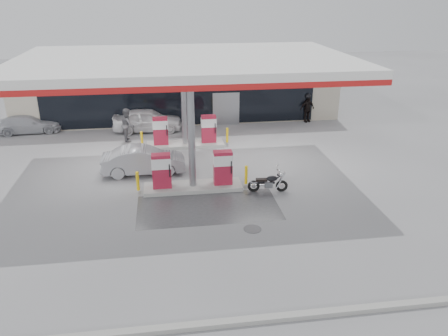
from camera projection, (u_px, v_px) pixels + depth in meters
The scene contains 15 objects.
ground at pixel (197, 208), 18.46m from camera, with size 90.00×90.00×0.00m, color gray.
wet_patch at pixel (208, 208), 18.52m from camera, with size 6.00×3.00×0.00m, color #4C4C4F.
drain_cover at pixel (252, 229), 16.89m from camera, with size 0.70×0.70×0.01m, color #38383A.
kerb at pixel (218, 324), 12.03m from camera, with size 28.00×0.25×0.15m, color gray.
store_building at pixel (178, 85), 32.27m from camera, with size 22.00×8.22×4.00m.
canopy at pixel (185, 63), 21.01m from camera, with size 16.00×10.02×5.51m.
pump_island_near at pixel (193, 175), 20.02m from camera, with size 5.14×1.30×1.78m.
pump_island_far at pixel (185, 134), 25.50m from camera, with size 5.14×1.30×1.78m.
parked_motorcycle at pixel (268, 183), 19.84m from camera, with size 1.85×0.71×0.95m.
sedan_white at pixel (147, 120), 28.12m from camera, with size 1.77×4.41×1.50m, color white.
attendant at pixel (128, 125), 26.32m from camera, with size 0.97×0.76×2.00m, color #555459.
hatchback_silver at pixel (144, 160), 21.74m from camera, with size 1.44×4.12×1.36m, color #98999F.
parked_car_left at pixel (29, 124), 27.94m from camera, with size 1.63×4.02×1.17m, color #B5B7BE.
parked_car_right at pixel (242, 107), 31.61m from camera, with size 2.04×4.42×1.23m, color #4C1210.
biker_walking at pixel (307, 109), 30.02m from camera, with size 1.09×0.45×1.86m, color black.
Camera 1 is at (-1.16, -16.39, 8.66)m, focal length 35.00 mm.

